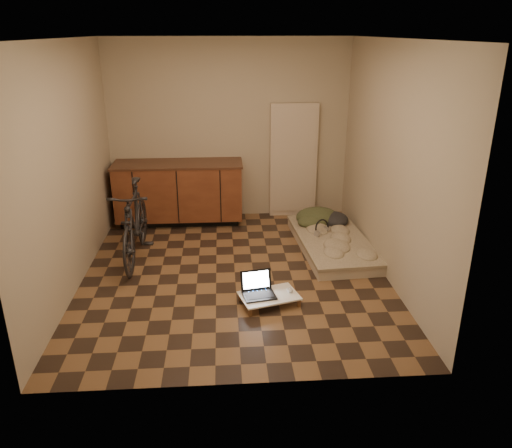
{
  "coord_description": "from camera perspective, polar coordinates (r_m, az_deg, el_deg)",
  "views": [
    {
      "loc": [
        -0.12,
        -5.3,
        2.68
      ],
      "look_at": [
        0.26,
        0.15,
        0.55
      ],
      "focal_mm": 35.0,
      "sensor_mm": 36.0,
      "label": 1
    }
  ],
  "objects": [
    {
      "name": "lap_desk",
      "position": [
        5.26,
        1.52,
        -8.24
      ],
      "size": [
        0.68,
        0.53,
        0.1
      ],
      "rotation": [
        0.0,
        0.0,
        0.28
      ],
      "color": "brown",
      "rests_on": "ground"
    },
    {
      "name": "bicycle",
      "position": [
        6.26,
        -13.71,
        0.6
      ],
      "size": [
        0.49,
        1.65,
        1.06
      ],
      "primitive_type": "imported",
      "rotation": [
        0.0,
        0.0,
        -0.01
      ],
      "color": "black",
      "rests_on": "ground"
    },
    {
      "name": "futon",
      "position": [
        6.61,
        8.73,
        -2.13
      ],
      "size": [
        0.98,
        1.84,
        0.15
      ],
      "rotation": [
        0.0,
        0.0,
        0.07
      ],
      "color": "beige",
      "rests_on": "ground"
    },
    {
      "name": "laptop",
      "position": [
        5.25,
        0.24,
        -7.53
      ],
      "size": [
        0.38,
        0.35,
        0.23
      ],
      "rotation": [
        0.0,
        0.0,
        0.18
      ],
      "color": "black",
      "rests_on": "lap_desk"
    },
    {
      "name": "appliance_panel",
      "position": [
        7.54,
        4.29,
        7.22
      ],
      "size": [
        0.7,
        0.1,
        1.7
      ],
      "primitive_type": "cube",
      "color": "beige",
      "rests_on": "ground"
    },
    {
      "name": "mouse",
      "position": [
        5.32,
        3.88,
        -7.54
      ],
      "size": [
        0.07,
        0.11,
        0.04
      ],
      "primitive_type": "ellipsoid",
      "rotation": [
        0.0,
        0.0,
        0.07
      ],
      "color": "silver",
      "rests_on": "lap_desk"
    },
    {
      "name": "clothing_pile",
      "position": [
        7.08,
        7.59,
        1.34
      ],
      "size": [
        0.68,
        0.58,
        0.26
      ],
      "primitive_type": null,
      "rotation": [
        0.0,
        0.0,
        0.07
      ],
      "color": "#384025",
      "rests_on": "futon"
    },
    {
      "name": "room_shell",
      "position": [
        5.48,
        -2.66,
        6.7
      ],
      "size": [
        3.5,
        4.0,
        2.6
      ],
      "color": "brown",
      "rests_on": "ground"
    },
    {
      "name": "cabinets",
      "position": [
        7.37,
        -8.76,
        3.6
      ],
      "size": [
        1.84,
        0.62,
        0.91
      ],
      "color": "black",
      "rests_on": "ground"
    },
    {
      "name": "headphones",
      "position": [
        6.65,
        7.56,
        -0.39
      ],
      "size": [
        0.36,
        0.35,
        0.18
      ],
      "primitive_type": null,
      "rotation": [
        0.0,
        0.0,
        0.59
      ],
      "color": "black",
      "rests_on": "futon"
    }
  ]
}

